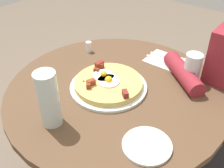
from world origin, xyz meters
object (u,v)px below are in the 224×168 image
object	(u,v)px
breakfast_pizza	(108,82)
knife	(163,61)
pizza_plate	(108,87)
bread_plate	(147,145)
salt_shaker	(89,47)
water_bottle	(49,99)
fork	(167,58)
dining_table	(115,118)
water_glass	(192,68)

from	to	relation	value
breakfast_pizza	knife	bearing A→B (deg)	-15.14
pizza_plate	breakfast_pizza	world-z (taller)	breakfast_pizza
bread_plate	salt_shaker	size ratio (longest dim) A/B	3.04
knife	bread_plate	bearing A→B (deg)	112.97
water_bottle	breakfast_pizza	bearing A→B (deg)	-5.89
fork	water_bottle	distance (m)	0.64
dining_table	salt_shaker	bearing A→B (deg)	60.99
water_glass	water_bottle	bearing A→B (deg)	152.52
breakfast_pizza	water_glass	distance (m)	0.35
water_glass	dining_table	bearing A→B (deg)	137.32
dining_table	water_bottle	xyz separation A→B (m)	(-0.29, 0.06, 0.27)
breakfast_pizza	salt_shaker	size ratio (longest dim) A/B	5.29
pizza_plate	fork	bearing A→B (deg)	-13.16
breakfast_pizza	bread_plate	size ratio (longest dim) A/B	1.74
water_glass	pizza_plate	bearing A→B (deg)	136.00
dining_table	breakfast_pizza	size ratio (longest dim) A/B	3.23
pizza_plate	breakfast_pizza	distance (m)	0.02
bread_plate	salt_shaker	distance (m)	0.65
water_glass	salt_shaker	xyz separation A→B (m)	(-0.07, 0.50, -0.04)
salt_shaker	water_glass	bearing A→B (deg)	-81.66
dining_table	salt_shaker	distance (m)	0.38
dining_table	fork	xyz separation A→B (m)	(0.33, -0.06, 0.17)
breakfast_pizza	fork	distance (m)	0.36
dining_table	bread_plate	world-z (taller)	bread_plate
fork	pizza_plate	bearing A→B (deg)	76.56
knife	salt_shaker	world-z (taller)	salt_shaker
fork	breakfast_pizza	bearing A→B (deg)	76.11
fork	water_glass	size ratio (longest dim) A/B	1.42
water_glass	salt_shaker	size ratio (longest dim) A/B	2.43
breakfast_pizza	fork	xyz separation A→B (m)	(0.35, -0.08, -0.02)
pizza_plate	breakfast_pizza	xyz separation A→B (m)	(0.00, 0.00, 0.02)
breakfast_pizza	fork	size ratio (longest dim) A/B	1.53
breakfast_pizza	fork	bearing A→B (deg)	-13.60
fork	water_bottle	bearing A→B (deg)	79.47
fork	salt_shaker	distance (m)	0.39
knife	water_glass	size ratio (longest dim) A/B	1.42
fork	dining_table	bearing A→B (deg)	80.07
pizza_plate	water_bottle	size ratio (longest dim) A/B	1.53
breakfast_pizza	water_bottle	size ratio (longest dim) A/B	1.34
water_bottle	salt_shaker	distance (m)	0.51
knife	water_bottle	world-z (taller)	water_bottle
salt_shaker	pizza_plate	bearing A→B (deg)	-123.54
fork	water_bottle	xyz separation A→B (m)	(-0.62, 0.11, 0.10)
pizza_plate	water_bottle	distance (m)	0.29
bread_plate	water_bottle	xyz separation A→B (m)	(-0.11, 0.32, 0.10)
bread_plate	water_bottle	distance (m)	0.35
water_glass	water_bottle	xyz separation A→B (m)	(-0.52, 0.27, 0.04)
bread_plate	knife	distance (m)	0.52
dining_table	pizza_plate	size ratio (longest dim) A/B	2.84
water_glass	salt_shaker	bearing A→B (deg)	98.34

